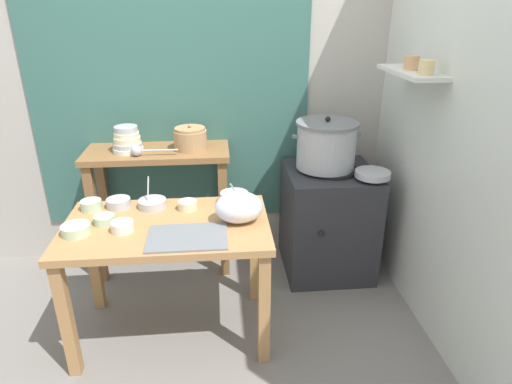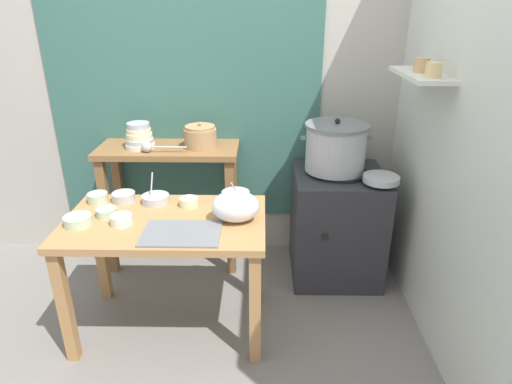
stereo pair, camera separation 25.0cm
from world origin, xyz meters
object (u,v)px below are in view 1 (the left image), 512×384
object	(u,v)px
steamer_pot	(326,145)
prep_bowl_4	(188,205)
back_shelf_table	(160,181)
serving_tray	(187,237)
bowl_stack_enamel	(127,140)
prep_bowl_5	(91,205)
ladle	(139,151)
plastic_bag	(239,207)
prep_bowl_1	(76,229)
prep_bowl_6	(234,198)
clay_pot	(190,139)
prep_bowl_2	(152,203)
stove_block	(327,220)
prep_bowl_7	(104,219)
wide_pan	(373,174)
prep_bowl_0	(122,226)
prep_table	(168,242)
prep_bowl_3	(119,203)

from	to	relation	value
steamer_pot	prep_bowl_4	distance (m)	1.03
back_shelf_table	serving_tray	world-z (taller)	back_shelf_table
bowl_stack_enamel	prep_bowl_5	distance (m)	0.57
steamer_pot	ladle	world-z (taller)	steamer_pot
steamer_pot	plastic_bag	bearing A→B (deg)	-134.33
prep_bowl_1	prep_bowl_4	bearing A→B (deg)	23.82
prep_bowl_6	prep_bowl_5	bearing A→B (deg)	-179.46
back_shelf_table	clay_pot	distance (m)	0.37
bowl_stack_enamel	prep_bowl_2	xyz separation A→B (m)	(0.20, -0.50, -0.23)
stove_block	prep_bowl_5	xyz separation A→B (m)	(-1.49, -0.39, 0.37)
prep_bowl_7	prep_bowl_1	bearing A→B (deg)	-137.77
plastic_bag	stove_block	bearing A→B (deg)	42.96
prep_bowl_2	clay_pot	bearing A→B (deg)	68.07
prep_bowl_1	wide_pan	bearing A→B (deg)	15.98
prep_bowl_4	prep_bowl_5	distance (m)	0.55
bowl_stack_enamel	wide_pan	size ratio (longest dim) A/B	0.87
stove_block	prep_bowl_1	world-z (taller)	stove_block
stove_block	serving_tray	distance (m)	1.26
steamer_pot	prep_bowl_0	world-z (taller)	steamer_pot
bowl_stack_enamel	prep_bowl_5	world-z (taller)	bowl_stack_enamel
ladle	prep_bowl_2	bearing A→B (deg)	-73.70
serving_tray	plastic_bag	bearing A→B (deg)	30.37
clay_pot	prep_bowl_7	size ratio (longest dim) A/B	1.96
prep_bowl_0	prep_bowl_4	xyz separation A→B (m)	(0.32, 0.24, -0.00)
back_shelf_table	prep_bowl_5	bearing A→B (deg)	-122.15
wide_pan	prep_bowl_4	size ratio (longest dim) A/B	2.11
wide_pan	steamer_pot	bearing A→B (deg)	141.84
prep_table	bowl_stack_enamel	bearing A→B (deg)	112.61
wide_pan	prep_bowl_3	xyz separation A→B (m)	(-1.56, -0.18, -0.05)
wide_pan	prep_bowl_3	bearing A→B (deg)	-173.32
prep_bowl_3	prep_bowl_5	bearing A→B (deg)	-173.06
prep_bowl_2	prep_bowl_4	distance (m)	0.21
steamer_pot	prep_bowl_3	xyz separation A→B (m)	(-1.30, -0.39, -0.19)
stove_block	clay_pot	xyz separation A→B (m)	(-0.94, 0.13, 0.59)
bowl_stack_enamel	prep_bowl_4	distance (m)	0.72
clay_pot	prep_bowl_0	distance (m)	0.89
back_shelf_table	prep_bowl_2	bearing A→B (deg)	-87.96
ladle	prep_bowl_1	distance (m)	0.76
clay_pot	prep_bowl_0	size ratio (longest dim) A/B	1.91
back_shelf_table	plastic_bag	xyz separation A→B (m)	(0.51, -0.75, 0.13)
serving_tray	prep_bowl_3	world-z (taller)	prep_bowl_3
serving_tray	stove_block	bearing A→B (deg)	39.74
prep_bowl_0	prep_bowl_2	size ratio (longest dim) A/B	0.64
clay_pot	prep_bowl_0	world-z (taller)	clay_pot
prep_bowl_3	prep_bowl_4	xyz separation A→B (m)	(0.40, -0.06, -0.00)
prep_bowl_6	prep_bowl_7	size ratio (longest dim) A/B	1.49
steamer_pot	prep_bowl_2	xyz separation A→B (m)	(-1.11, -0.41, -0.19)
prep_bowl_1	prep_bowl_4	distance (m)	0.60
steamer_pot	stove_block	bearing A→B (deg)	-26.62
bowl_stack_enamel	prep_bowl_7	size ratio (longest dim) A/B	1.77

